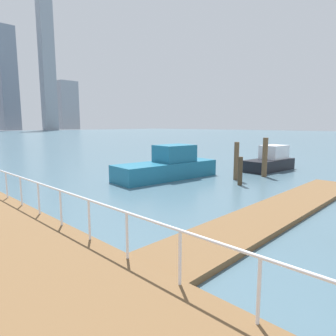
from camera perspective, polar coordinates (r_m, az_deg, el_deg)
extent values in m
plane|color=#476675|center=(16.34, -19.56, -3.88)|extent=(300.00, 300.00, 0.00)
cube|color=brown|center=(12.17, 20.64, -7.65)|extent=(14.65, 2.00, 0.18)
cylinder|color=white|center=(4.89, 17.13, -21.73)|extent=(0.06, 0.06, 1.05)
cylinder|color=white|center=(5.67, 2.31, -16.92)|extent=(0.06, 0.06, 1.05)
cylinder|color=white|center=(6.73, -7.90, -12.80)|extent=(0.06, 0.06, 1.05)
cylinder|color=white|center=(7.95, -14.94, -9.63)|extent=(0.06, 0.06, 1.05)
cylinder|color=white|center=(9.28, -19.96, -7.24)|extent=(0.06, 0.06, 1.05)
cylinder|color=white|center=(10.67, -23.66, -5.43)|extent=(0.06, 0.06, 1.05)
cylinder|color=white|center=(12.10, -26.48, -4.02)|extent=(0.06, 0.06, 1.05)
cylinder|color=white|center=(13.56, -28.69, -2.91)|extent=(0.06, 0.06, 1.05)
cylinder|color=white|center=(5.47, 2.34, -11.95)|extent=(0.06, 25.00, 0.06)
cylinder|color=#473826|center=(16.79, 13.76, -0.57)|extent=(0.25, 0.25, 1.58)
cylinder|color=brown|center=(18.28, 13.04, 1.31)|extent=(0.29, 0.29, 2.30)
cylinder|color=brown|center=(19.90, 18.18, 1.98)|extent=(0.33, 0.33, 2.51)
cube|color=#1E6B8C|center=(18.38, -0.38, -0.45)|extent=(6.97, 2.93, 1.01)
cube|color=#1E6B8C|center=(18.69, 1.25, 2.88)|extent=(2.49, 2.00, 1.05)
cube|color=black|center=(22.81, 18.84, 0.58)|extent=(4.54, 2.15, 0.81)
cube|color=white|center=(23.26, 19.76, 2.93)|extent=(2.09, 1.57, 1.00)
cube|color=gray|center=(191.20, -28.72, 14.73)|extent=(9.04, 13.04, 55.11)
cube|color=#8C939E|center=(182.23, -22.39, 19.61)|extent=(7.08, 6.75, 80.98)
cube|color=#8C939E|center=(205.38, -18.81, 11.35)|extent=(11.95, 8.32, 30.54)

